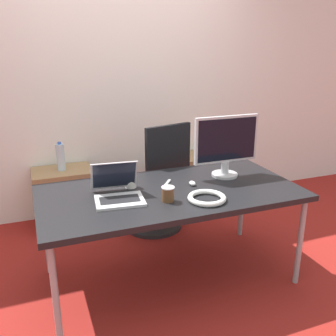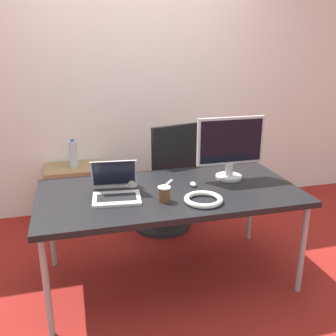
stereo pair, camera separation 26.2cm
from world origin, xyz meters
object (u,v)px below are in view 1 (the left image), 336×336
at_px(cabinet_left, 64,197).
at_px(laptop_center, 118,192).
at_px(coffee_cup_white, 131,181).
at_px(cable_coil, 207,198).
at_px(cabinet_right, 197,180).
at_px(coffee_cup_brown, 168,194).
at_px(water_bottle, 61,157).
at_px(monitor, 226,145).
at_px(mouse, 192,183).
at_px(office_chair, 157,191).

xyz_separation_m(cabinet_left, laptop_center, (0.25, -1.21, 0.48)).
bearing_deg(coffee_cup_white, cable_coil, -45.11).
bearing_deg(cable_coil, cabinet_left, 118.76).
bearing_deg(cabinet_right, coffee_cup_brown, -122.04).
distance_m(cabinet_right, water_bottle, 1.46).
xyz_separation_m(water_bottle, monitor, (1.14, -1.07, 0.27)).
xyz_separation_m(cabinet_right, cable_coil, (-0.61, -1.45, 0.45)).
height_order(mouse, cable_coil, cable_coil).
bearing_deg(cabinet_right, cabinet_left, 180.00).
bearing_deg(laptop_center, monitor, 9.49).
xyz_separation_m(office_chair, mouse, (0.02, -0.75, 0.35)).
distance_m(water_bottle, coffee_cup_brown, 1.48).
distance_m(office_chair, mouse, 0.83).
height_order(water_bottle, mouse, water_bottle).
xyz_separation_m(water_bottle, cable_coil, (0.79, -1.45, 0.04)).
height_order(mouse, coffee_cup_brown, coffee_cup_brown).
xyz_separation_m(laptop_center, cable_coil, (0.54, -0.24, -0.03)).
distance_m(coffee_cup_brown, cable_coil, 0.26).
height_order(cabinet_left, coffee_cup_white, coffee_cup_white).
bearing_deg(laptop_center, water_bottle, 101.86).
height_order(mouse, coffee_cup_white, coffee_cup_white).
relative_size(office_chair, coffee_cup_white, 10.15).
bearing_deg(mouse, laptop_center, -175.08).
height_order(water_bottle, monitor, monitor).
xyz_separation_m(office_chair, coffee_cup_white, (-0.41, -0.63, 0.38)).
relative_size(laptop_center, cable_coil, 1.50).
relative_size(cabinet_left, coffee_cup_brown, 5.63).
distance_m(laptop_center, coffee_cup_white, 0.22).
xyz_separation_m(cabinet_left, coffee_cup_white, (0.39, -1.04, 0.48)).
relative_size(office_chair, mouse, 15.89).
xyz_separation_m(office_chair, coffee_cup_brown, (-0.25, -0.96, 0.38)).
height_order(monitor, coffee_cup_white, monitor).
xyz_separation_m(office_chair, laptop_center, (-0.55, -0.80, 0.38)).
bearing_deg(coffee_cup_white, cabinet_right, 45.66).
bearing_deg(office_chair, monitor, -62.79).
bearing_deg(water_bottle, office_chair, -27.16).
distance_m(office_chair, monitor, 0.94).
relative_size(laptop_center, mouse, 5.79).
xyz_separation_m(water_bottle, laptop_center, (0.25, -1.21, 0.07)).
height_order(office_chair, cabinet_right, office_chair).
relative_size(monitor, mouse, 7.93).
height_order(coffee_cup_white, coffee_cup_brown, coffee_cup_white).
relative_size(cabinet_right, coffee_cup_brown, 5.63).
height_order(laptop_center, coffee_cup_brown, laptop_center).
relative_size(cabinet_right, cable_coil, 2.20).
bearing_deg(coffee_cup_white, coffee_cup_brown, -63.65).
relative_size(mouse, coffee_cup_brown, 0.66).
relative_size(cabinet_left, cable_coil, 2.20).
bearing_deg(cable_coil, mouse, 85.08).
bearing_deg(cabinet_left, monitor, -43.03).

